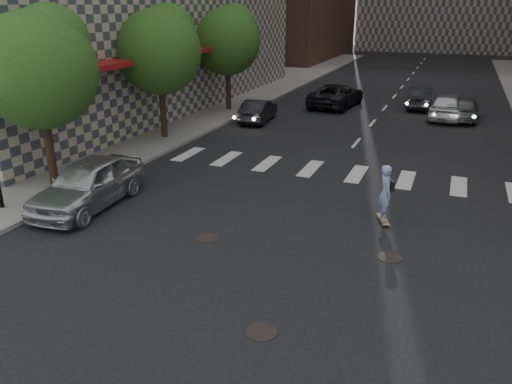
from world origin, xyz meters
TOP-DOWN VIEW (x-y plane):
  - ground at (0.00, 0.00)m, footprint 160.00×160.00m
  - sidewalk_left at (-14.50, 20.00)m, footprint 13.00×80.00m
  - tree_a at (-9.45, 3.14)m, footprint 4.20×4.20m
  - tree_b at (-9.45, 11.14)m, footprint 4.20×4.20m
  - tree_c at (-9.45, 19.14)m, footprint 4.20×4.20m
  - manhole_a at (1.20, -2.50)m, footprint 0.70×0.70m
  - manhole_b at (-2.00, 1.20)m, footprint 0.70×0.70m
  - manhole_c at (3.30, 2.00)m, footprint 0.70×0.70m
  - skateboarder at (2.76, 4.43)m, footprint 0.64×1.00m
  - silver_sedan at (-7.00, 2.00)m, footprint 2.28×5.06m
  - traffic_car_a at (-6.50, 16.76)m, footprint 1.81×4.18m
  - traffic_car_b at (4.95, 22.00)m, footprint 2.12×4.69m
  - traffic_car_c at (-3.24, 23.16)m, footprint 3.15×5.86m
  - traffic_car_d at (3.99, 21.81)m, footprint 2.10×4.88m
  - traffic_car_e at (2.15, 24.76)m, footprint 1.83×4.49m

SIDE VIEW (x-z plane):
  - ground at x=0.00m, z-range 0.00..0.00m
  - manhole_a at x=1.20m, z-range 0.00..0.02m
  - manhole_b at x=-2.00m, z-range 0.00..0.02m
  - manhole_c at x=3.30m, z-range 0.00..0.02m
  - sidewalk_left at x=-14.50m, z-range 0.00..0.15m
  - traffic_car_b at x=4.95m, z-range 0.00..1.33m
  - traffic_car_a at x=-6.50m, z-range 0.00..1.34m
  - traffic_car_e at x=2.15m, z-range 0.00..1.45m
  - traffic_car_c at x=-3.24m, z-range 0.00..1.56m
  - traffic_car_d at x=3.99m, z-range 0.00..1.64m
  - silver_sedan at x=-7.00m, z-range 0.00..1.69m
  - skateboarder at x=2.76m, z-range 0.05..1.98m
  - tree_a at x=-9.45m, z-range 1.35..7.95m
  - tree_b at x=-9.45m, z-range 1.35..7.95m
  - tree_c at x=-9.45m, z-range 1.35..7.95m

